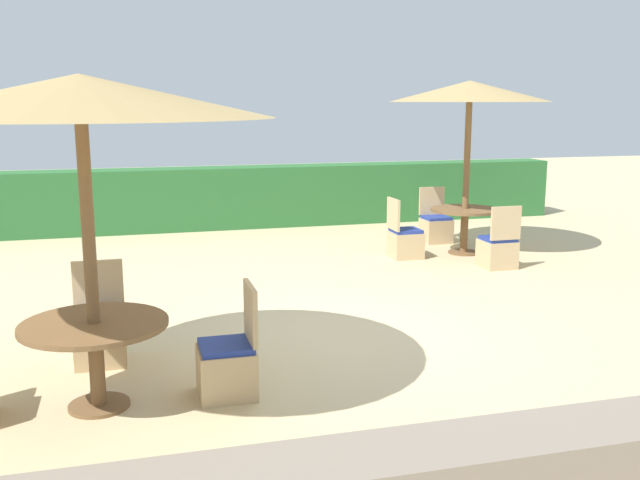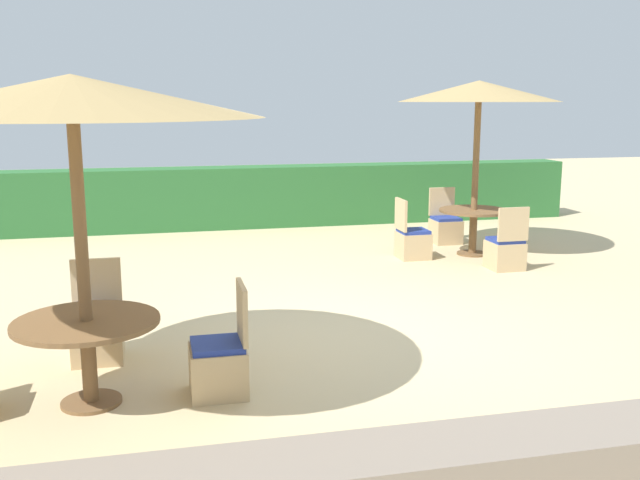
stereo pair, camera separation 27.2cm
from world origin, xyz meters
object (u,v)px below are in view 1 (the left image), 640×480
Objects in this scene: round_table_back_right at (465,218)px; round_table_front_left at (95,339)px; patio_chair_back_right_west at (404,241)px; parasol_front_left at (80,97)px; patio_chair_front_left_east at (229,365)px; patio_chair_back_right_north at (436,227)px; patio_chair_front_left_north at (100,335)px; parasol_back_right at (470,92)px; patio_chair_back_right_south at (498,250)px.

round_table_back_right reaches higher than round_table_front_left.
parasol_front_left is at bearing -44.40° from patio_chair_back_right_west.
patio_chair_front_left_east is (-4.40, -4.57, -0.31)m from round_table_back_right.
patio_chair_front_left_north is at bearing 39.73° from patio_chair_back_right_north.
round_table_back_right is 1.16× the size of patio_chair_back_right_north.
patio_chair_front_left_north is 1.49m from patio_chair_front_left_east.
parasol_back_right is 2.90× the size of patio_chair_back_right_south.
patio_chair_back_right_south is 5.67m from patio_chair_front_left_east.
patio_chair_back_right_west is at bearing 45.60° from parasol_front_left.
parasol_front_left reaches higher than patio_chair_back_right_north.
parasol_back_right is 0.94× the size of parasol_front_left.
patio_chair_back_right_north is 7.02m from patio_chair_front_left_north.
parasol_back_right is 2.90× the size of patio_chair_front_left_east.
patio_chair_front_left_east is (-4.35, -5.55, 0.00)m from patio_chair_back_right_north.
parasol_back_right is at bearing 39.87° from round_table_front_left.
patio_chair_front_left_east is at bearing 134.36° from patio_chair_front_left_north.
patio_chair_back_right_north is at bearing 92.09° from patio_chair_back_right_south.
patio_chair_front_left_east is at bearing -1.79° from round_table_front_left.
parasol_back_right is 7.08m from parasol_front_left.
patio_chair_back_right_north is 1.00× the size of patio_chair_front_left_east.
patio_chair_back_right_west is 0.81× the size of round_table_front_left.
parasol_front_left is at bearing -140.13° from round_table_back_right.
round_table_front_left is (-4.41, -4.50, 0.31)m from patio_chair_back_right_west.
round_table_back_right is at bearing 39.87° from round_table_front_left.
patio_chair_back_right_west is (-1.03, -0.04, -0.31)m from round_table_back_right.
parasol_front_left is 3.09× the size of patio_chair_front_left_north.
parasol_back_right reaches higher than patio_chair_back_right_north.
round_table_front_left is (-5.46, -3.51, 0.31)m from patio_chair_back_right_south.
round_table_back_right is 0.37× the size of parasol_front_left.
patio_chair_back_right_south is at bearing 32.71° from parasol_front_left.
patio_chair_back_right_south is at bearing -88.48° from round_table_back_right.
round_table_back_right is 1.07m from patio_chair_back_right_west.
parasol_back_right is at bearing 39.87° from parasol_front_left.
round_table_front_left is 1.23× the size of patio_chair_front_left_east.
round_table_back_right is 1.08m from patio_chair_back_right_south.
patio_chair_back_right_west is 1.45m from patio_chair_back_right_south.
parasol_back_right is 2.36× the size of round_table_front_left.
parasol_front_left is (-4.41, -4.50, 2.16)m from patio_chair_back_right_west.
parasol_back_right is at bearing 91.52° from patio_chair_back_right_south.
patio_chair_back_right_west is 6.66m from parasol_front_left.
patio_chair_front_left_east is at bearing -133.91° from parasol_back_right.
round_table_front_left is at bearing 90.48° from patio_chair_front_left_north.
patio_chair_back_right_north is 0.32× the size of parasol_front_left.
round_table_back_right is at bearing 91.52° from patio_chair_back_right_south.
patio_chair_back_right_west reaches higher than round_table_front_left.
patio_chair_back_right_north is at bearing 45.69° from round_table_front_left.
parasol_front_left is 2.40m from patio_chair_front_left_north.
patio_chair_front_left_east is (1.03, -0.03, -0.31)m from round_table_front_left.
parasol_back_right is 2.51× the size of round_table_back_right.
round_table_front_left is 1.08m from patio_chair_front_left_north.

